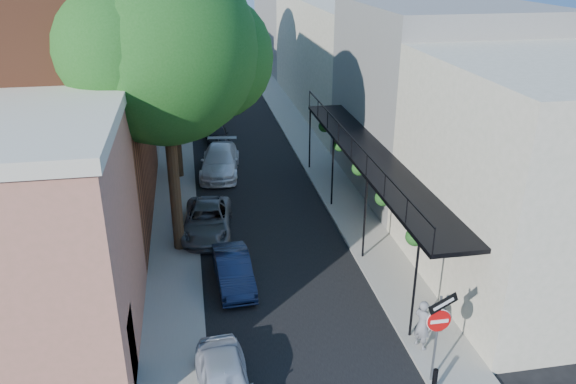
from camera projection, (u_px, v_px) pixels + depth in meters
name	position (u px, v px, depth m)	size (l,w,h in m)	color
road_surface	(232.00, 114.00, 41.51)	(6.00, 64.00, 0.01)	black
sidewalk_left	(177.00, 116.00, 40.84)	(2.00, 64.00, 0.12)	gray
sidewalk_right	(285.00, 111.00, 42.13)	(2.00, 64.00, 0.12)	gray
buildings_left	(89.00, 53.00, 36.93)	(10.10, 59.10, 12.00)	tan
buildings_right	(354.00, 51.00, 40.73)	(9.80, 55.00, 10.00)	beige
sign_post	(439.00, 324.00, 14.99)	(0.89, 0.17, 2.99)	#595B60
bollard	(435.00, 381.00, 15.14)	(0.14, 0.14, 0.80)	black
oak_near	(175.00, 52.00, 20.00)	(7.48, 6.80, 11.42)	black
oak_mid	(177.00, 42.00, 27.52)	(6.60, 6.00, 10.20)	black
oak_far	(177.00, 1.00, 35.21)	(7.70, 7.00, 11.90)	black
parked_car_a	(225.00, 383.00, 14.96)	(1.43, 3.56, 1.21)	#B5BBC8
parked_car_b	(234.00, 270.00, 20.27)	(1.22, 3.51, 1.16)	#121C39
parked_car_c	(207.00, 220.00, 23.95)	(2.00, 4.34, 1.21)	slate
parked_car_d	(220.00, 161.00, 30.34)	(1.96, 4.83, 1.40)	white
parked_car_e	(217.00, 134.00, 35.17)	(1.37, 3.41, 1.16)	black
parked_car_f	(213.00, 117.00, 38.61)	(1.27, 3.63, 1.20)	#6C635B
parked_car_g	(195.00, 101.00, 42.52)	(2.24, 4.86, 1.35)	#9BA5AF
pedestrian	(422.00, 324.00, 16.77)	(0.60, 0.39, 1.64)	slate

